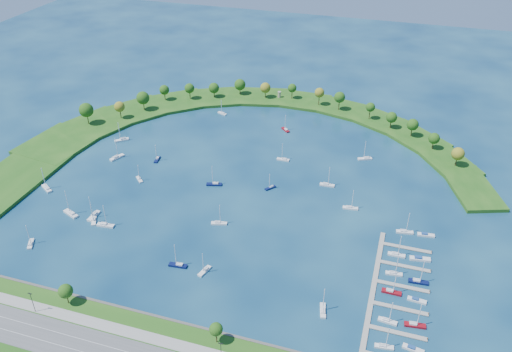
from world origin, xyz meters
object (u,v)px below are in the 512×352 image
(docked_boat_1, at_px, (413,349))
(moored_boat_21, at_px, (323,310))
(moored_boat_10, at_px, (94,215))
(docked_boat_0, at_px, (384,346))
(docked_boat_2, at_px, (388,320))
(moored_boat_9, at_px, (157,159))
(moored_boat_2, at_px, (178,265))
(moored_boat_13, at_px, (122,139))
(moored_boat_15, at_px, (117,157))
(docked_boat_5, at_px, (417,300))
(docked_boat_4, at_px, (391,291))
(docked_boat_6, at_px, (394,273))
(docked_boat_8, at_px, (396,254))
(moored_boat_11, at_px, (350,207))
(dock_system, at_px, (390,295))
(moored_boat_1, at_px, (270,187))
(moored_boat_12, at_px, (139,179))
(moored_boat_16, at_px, (286,129))
(harbor_tower, at_px, (279,94))
(moored_boat_14, at_px, (105,225))
(moored_boat_19, at_px, (219,223))
(moored_boat_7, at_px, (327,184))
(docked_boat_11, at_px, (426,235))
(docked_boat_7, at_px, (418,281))
(docked_boat_10, at_px, (405,231))
(moored_boat_17, at_px, (47,188))
(moored_boat_5, at_px, (94,220))
(moored_boat_0, at_px, (30,243))
(moored_boat_4, at_px, (214,184))
(moored_boat_20, at_px, (205,270))
(moored_boat_3, at_px, (71,213))
(moored_boat_6, at_px, (222,113))
(moored_boat_8, at_px, (283,159))
(moored_boat_18, at_px, (365,158))
(docked_boat_3, at_px, (415,324))

(docked_boat_1, bearing_deg, moored_boat_21, 176.43)
(moored_boat_10, height_order, docked_boat_0, moored_boat_10)
(docked_boat_0, bearing_deg, docked_boat_2, 83.25)
(moored_boat_9, relative_size, docked_boat_2, 0.97)
(moored_boat_9, bearing_deg, moored_boat_2, 23.91)
(moored_boat_13, bearing_deg, moored_boat_15, 70.49)
(docked_boat_5, bearing_deg, docked_boat_4, 176.05)
(docked_boat_6, bearing_deg, docked_boat_8, 83.88)
(moored_boat_11, bearing_deg, docked_boat_5, -64.91)
(dock_system, xyz_separation_m, docked_boat_2, (0.23, -15.20, 0.53))
(moored_boat_1, relative_size, moored_boat_12, 0.94)
(moored_boat_13, bearing_deg, moored_boat_16, 163.57)
(harbor_tower, relative_size, moored_boat_10, 0.34)
(moored_boat_16, xyz_separation_m, docked_boat_1, (91.19, -157.60, -0.28))
(moored_boat_11, distance_m, moored_boat_14, 124.77)
(harbor_tower, relative_size, moored_boat_19, 0.38)
(moored_boat_7, bearing_deg, moored_boat_2, -123.68)
(docked_boat_6, distance_m, docked_boat_11, 34.46)
(docked_boat_6, relative_size, docked_boat_7, 0.87)
(moored_boat_14, relative_size, docked_boat_10, 1.08)
(moored_boat_7, distance_m, docked_boat_11, 61.33)
(harbor_tower, height_order, moored_boat_21, moored_boat_21)
(moored_boat_17, xyz_separation_m, docked_boat_8, (187.98, 2.23, -0.05))
(harbor_tower, height_order, moored_boat_5, moored_boat_5)
(moored_boat_15, distance_m, docked_boat_6, 176.51)
(moored_boat_0, bearing_deg, moored_boat_21, -118.72)
(moored_boat_4, distance_m, moored_boat_16, 78.47)
(moored_boat_13, height_order, docked_boat_4, moored_boat_13)
(moored_boat_0, distance_m, moored_boat_1, 124.33)
(moored_boat_17, bearing_deg, docked_boat_7, -151.08)
(moored_boat_17, xyz_separation_m, docked_boat_10, (190.38, 20.55, -0.04))
(moored_boat_17, height_order, moored_boat_20, moored_boat_17)
(moored_boat_0, xyz_separation_m, moored_boat_21, (140.29, 0.67, 0.02))
(moored_boat_3, bearing_deg, docked_boat_10, -144.81)
(moored_boat_16, distance_m, docked_boat_1, 182.08)
(moored_boat_6, height_order, moored_boat_13, moored_boat_13)
(harbor_tower, xyz_separation_m, moored_boat_12, (-46.05, -129.81, -3.43))
(moored_boat_4, bearing_deg, moored_boat_6, -87.34)
(moored_boat_0, distance_m, moored_boat_12, 69.67)
(moored_boat_9, height_order, moored_boat_12, moored_boat_9)
(dock_system, distance_m, docked_boat_2, 15.21)
(harbor_tower, bearing_deg, moored_boat_11, -59.34)
(moored_boat_2, distance_m, moored_boat_17, 101.20)
(docked_boat_8, bearing_deg, docked_boat_10, 81.94)
(moored_boat_13, xyz_separation_m, moored_boat_14, (37.27, -80.93, -0.01))
(moored_boat_2, distance_m, moored_boat_8, 106.40)
(moored_boat_20, bearing_deg, moored_boat_18, 170.69)
(moored_boat_3, height_order, docked_boat_2, moored_boat_3)
(docked_boat_3, bearing_deg, docked_boat_8, 97.67)
(moored_boat_0, bearing_deg, moored_boat_19, -91.11)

